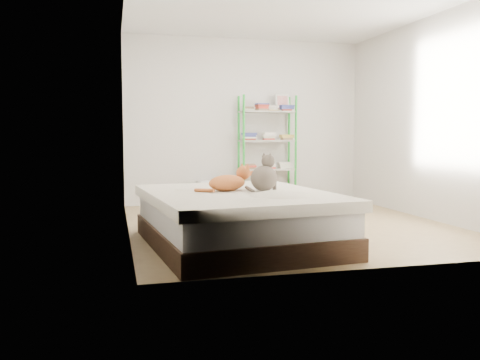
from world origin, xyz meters
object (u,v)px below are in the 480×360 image
object	(u,v)px
cardboard_box	(262,198)
orange_cat	(227,181)
bed	(238,219)
shelf_unit	(267,148)
grey_cat	(264,173)
white_bin	(209,193)

from	to	relation	value
cardboard_box	orange_cat	bearing A→B (deg)	-123.19
bed	cardboard_box	xyz separation A→B (m)	(0.93, 2.31, -0.10)
shelf_unit	orange_cat	bearing A→B (deg)	-114.62
grey_cat	white_bin	world-z (taller)	grey_cat
cardboard_box	white_bin	xyz separation A→B (m)	(-0.69, 0.52, 0.03)
bed	shelf_unit	world-z (taller)	shelf_unit
grey_cat	white_bin	distance (m)	2.89
bed	orange_cat	world-z (taller)	orange_cat
shelf_unit	cardboard_box	distance (m)	0.94
shelf_unit	white_bin	bearing A→B (deg)	-178.12
bed	white_bin	bearing A→B (deg)	78.94
shelf_unit	grey_cat	bearing A→B (deg)	-107.70
white_bin	orange_cat	bearing A→B (deg)	-96.73
orange_cat	shelf_unit	distance (m)	3.04
shelf_unit	white_bin	distance (m)	1.17
bed	cardboard_box	bearing A→B (deg)	61.83
orange_cat	shelf_unit	size ratio (longest dim) A/B	0.29
bed	shelf_unit	bearing A→B (deg)	61.37
bed	shelf_unit	xyz separation A→B (m)	(1.18, 2.87, 0.61)
grey_cat	bed	bearing A→B (deg)	55.45
cardboard_box	grey_cat	bearing A→B (deg)	-114.53
orange_cat	shelf_unit	xyz separation A→B (m)	(1.26, 2.76, 0.25)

